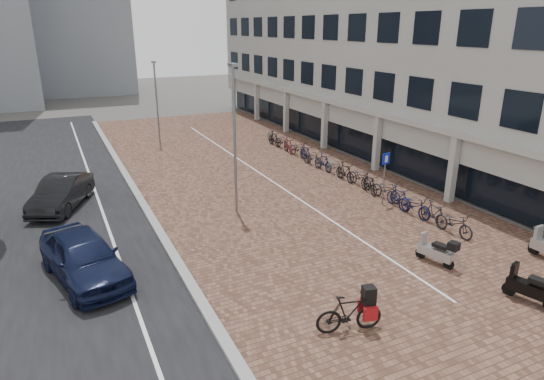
# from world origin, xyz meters

# --- Properties ---
(ground) EXTENTS (140.00, 140.00, 0.00)m
(ground) POSITION_xyz_m (0.00, 0.00, 0.00)
(ground) COLOR #474442
(ground) RESTS_ON ground
(plaza_brick) EXTENTS (14.50, 42.00, 0.04)m
(plaza_brick) POSITION_xyz_m (2.00, 12.00, 0.01)
(plaza_brick) COLOR brown
(plaza_brick) RESTS_ON ground
(street_asphalt) EXTENTS (8.00, 50.00, 0.03)m
(street_asphalt) POSITION_xyz_m (-9.00, 12.00, 0.01)
(street_asphalt) COLOR black
(street_asphalt) RESTS_ON ground
(curb) EXTENTS (0.35, 42.00, 0.14)m
(curb) POSITION_xyz_m (-5.10, 12.00, 0.07)
(curb) COLOR gray
(curb) RESTS_ON ground
(lane_line) EXTENTS (0.12, 44.00, 0.00)m
(lane_line) POSITION_xyz_m (-7.00, 12.00, 0.02)
(lane_line) COLOR white
(lane_line) RESTS_ON street_asphalt
(parking_line) EXTENTS (0.10, 30.00, 0.00)m
(parking_line) POSITION_xyz_m (2.20, 12.00, 0.04)
(parking_line) COLOR white
(parking_line) RESTS_ON plaza_brick
(office_building) EXTENTS (8.40, 40.00, 15.00)m
(office_building) POSITION_xyz_m (12.97, 16.00, 8.44)
(office_building) COLOR #A5A5A0
(office_building) RESTS_ON ground
(car_navy) EXTENTS (3.11, 5.26, 1.68)m
(car_navy) POSITION_xyz_m (-8.23, 3.64, 0.84)
(car_navy) COLOR black
(car_navy) RESTS_ON ground
(car_dark) EXTENTS (3.34, 4.87, 1.52)m
(car_dark) POSITION_xyz_m (-8.64, 11.31, 0.76)
(car_dark) COLOR black
(car_dark) RESTS_ON ground
(hero_bike) EXTENTS (2.04, 1.01, 1.39)m
(hero_bike) POSITION_xyz_m (-1.69, -2.74, 0.61)
(hero_bike) COLOR black
(hero_bike) RESTS_ON ground
(scooter_front) EXTENTS (0.90, 1.67, 1.10)m
(scooter_front) POSITION_xyz_m (3.50, -0.66, 0.55)
(scooter_front) COLOR #A6A6AB
(scooter_front) RESTS_ON ground
(scooter_mid) EXTENTS (1.03, 1.84, 1.21)m
(scooter_mid) POSITION_xyz_m (4.32, -3.97, 0.60)
(scooter_mid) COLOR black
(scooter_mid) RESTS_ON ground
(parking_sign) EXTENTS (0.53, 0.18, 2.60)m
(parking_sign) POSITION_xyz_m (5.58, 5.12, 1.76)
(parking_sign) COLOR slate
(parking_sign) RESTS_ON ground
(lamp_near) EXTENTS (0.12, 0.12, 6.74)m
(lamp_near) POSITION_xyz_m (-1.27, 7.22, 3.37)
(lamp_near) COLOR slate
(lamp_near) RESTS_ON ground
(lamp_far) EXTENTS (0.12, 0.12, 5.90)m
(lamp_far) POSITION_xyz_m (-1.51, 22.35, 2.95)
(lamp_far) COLOR slate
(lamp_far) RESTS_ON ground
(bike_row) EXTENTS (1.31, 20.44, 1.05)m
(bike_row) POSITION_xyz_m (6.04, 10.20, 0.52)
(bike_row) COLOR black
(bike_row) RESTS_ON ground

